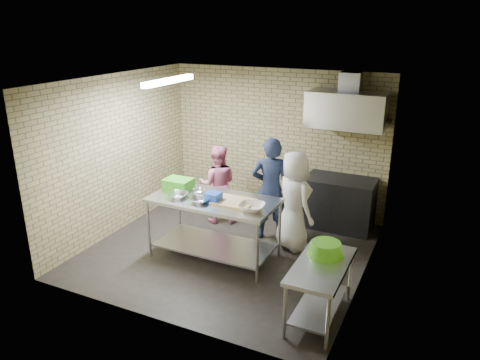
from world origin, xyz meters
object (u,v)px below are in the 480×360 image
(woman_white, at_px, (294,201))
(prep_table, at_px, (214,228))
(green_basin, at_px, (326,249))
(bottle_green, at_px, (376,115))
(blue_tub, at_px, (213,197))
(man_navy, at_px, (271,189))
(green_crate, at_px, (178,184))
(side_counter, at_px, (320,291))
(stove, at_px, (339,203))
(woman_pink, at_px, (218,184))

(woman_white, bearing_deg, prep_table, 78.25)
(green_basin, distance_m, woman_white, 1.68)
(bottle_green, xyz_separation_m, woman_white, (-0.92, -1.33, -1.21))
(blue_tub, distance_m, man_navy, 1.19)
(green_basin, bearing_deg, green_crate, 164.77)
(side_counter, bearing_deg, bottle_green, 90.00)
(bottle_green, bearing_deg, woman_white, -124.76)
(woman_white, bearing_deg, green_basin, 161.27)
(side_counter, height_order, woman_white, woman_white)
(green_basin, xyz_separation_m, bottle_green, (0.02, 2.74, 1.18))
(prep_table, distance_m, stove, 2.41)
(blue_tub, bearing_deg, woman_white, 44.18)
(stove, distance_m, blue_tub, 2.53)
(man_navy, xyz_separation_m, woman_pink, (-1.11, 0.22, -0.16))
(prep_table, relative_size, stove, 1.61)
(green_crate, height_order, woman_white, woman_white)
(blue_tub, relative_size, green_basin, 0.47)
(prep_table, distance_m, man_navy, 1.18)
(prep_table, height_order, stove, prep_table)
(stove, relative_size, green_crate, 2.80)
(bottle_green, relative_size, woman_white, 0.09)
(prep_table, bearing_deg, green_basin, -17.19)
(prep_table, xyz_separation_m, blue_tub, (0.05, -0.10, 0.55))
(bottle_green, bearing_deg, green_basin, -90.42)
(man_navy, relative_size, woman_white, 1.09)
(prep_table, height_order, blue_tub, blue_tub)
(side_counter, distance_m, green_basin, 0.52)
(prep_table, height_order, green_basin, prep_table)
(prep_table, xyz_separation_m, man_navy, (0.54, 0.98, 0.39))
(prep_table, bearing_deg, side_counter, -23.56)
(green_basin, bearing_deg, woman_white, 122.49)
(man_navy, distance_m, woman_pink, 1.14)
(side_counter, relative_size, woman_pink, 0.84)
(side_counter, bearing_deg, blue_tub, 158.48)
(woman_white, bearing_deg, side_counter, 157.73)
(side_counter, relative_size, man_navy, 0.68)
(side_counter, height_order, bottle_green, bottle_green)
(blue_tub, distance_m, bottle_green, 3.09)
(man_navy, bearing_deg, side_counter, 106.39)
(green_crate, bearing_deg, woman_white, 22.51)
(side_counter, height_order, green_basin, green_basin)
(green_crate, xyz_separation_m, man_navy, (1.24, 0.86, -0.17))
(prep_table, distance_m, woman_white, 1.34)
(green_basin, height_order, woman_white, woman_white)
(prep_table, bearing_deg, woman_pink, 115.62)
(green_basin, relative_size, bottle_green, 3.07)
(green_crate, relative_size, blue_tub, 2.00)
(prep_table, relative_size, side_counter, 1.61)
(green_crate, bearing_deg, side_counter, -20.08)
(woman_pink, height_order, woman_white, woman_white)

